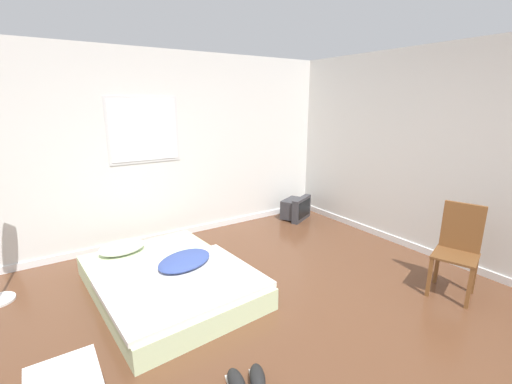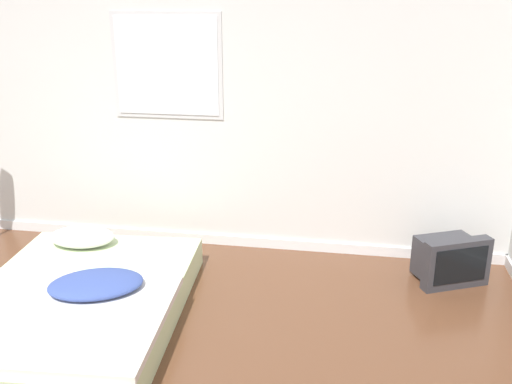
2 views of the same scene
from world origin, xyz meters
name	(u,v)px [view 2 (image 2 of 2)]	position (x,y,z in m)	size (l,w,h in m)	color
wall_back	(207,100)	(0.00, 2.79, 1.29)	(7.47, 0.08, 2.60)	silver
mattress_bed	(75,303)	(-0.58, 1.33, 0.14)	(1.52, 2.02, 0.37)	beige
crt_tv	(449,259)	(2.00, 2.38, 0.18)	(0.59, 0.52, 0.39)	#333338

